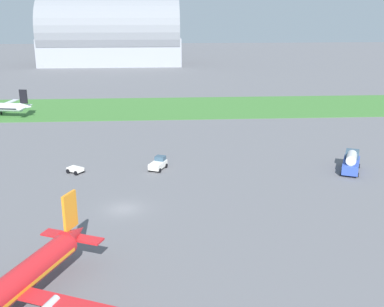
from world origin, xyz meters
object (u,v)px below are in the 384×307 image
airplane_foreground_turboprop (12,287)px  pushback_tug_midfield (158,164)px  fuel_truck_near_gate (351,162)px  baggage_cart_by_runway (75,169)px

airplane_foreground_turboprop → pushback_tug_midfield: 38.52m
airplane_foreground_turboprop → fuel_truck_near_gate: (42.18, 33.52, -1.22)m
baggage_cart_by_runway → airplane_foreground_turboprop: bearing=-52.8°
airplane_foreground_turboprop → baggage_cart_by_runway: (-1.06, 35.63, -2.23)m
fuel_truck_near_gate → airplane_foreground_turboprop: bearing=153.2°
pushback_tug_midfield → baggage_cart_by_runway: 12.97m
pushback_tug_midfield → fuel_truck_near_gate: bearing=-71.6°
airplane_foreground_turboprop → baggage_cart_by_runway: bearing=-155.2°
airplane_foreground_turboprop → baggage_cart_by_runway: size_ratio=8.16×
airplane_foreground_turboprop → pushback_tug_midfield: bearing=-174.9°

